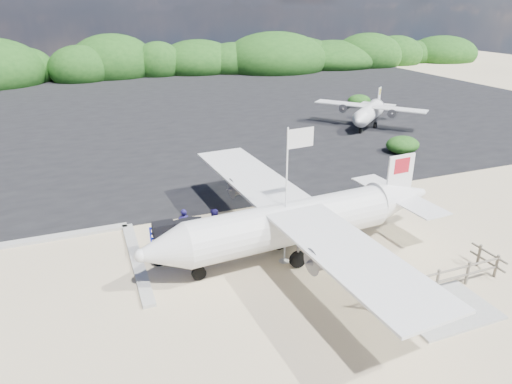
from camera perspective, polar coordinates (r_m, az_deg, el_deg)
ground at (r=20.19m, az=-1.25°, el=-8.32°), size 160.00×160.00×0.00m
asphalt_apron at (r=47.79m, az=-13.89°, el=9.53°), size 90.00×50.00×0.04m
lagoon at (r=20.84m, az=-27.16°, el=-10.07°), size 9.00×7.00×0.40m
walkway_pad at (r=18.53m, az=22.40°, el=-13.47°), size 3.50×2.50×0.10m
vegetation_band at (r=72.26m, az=-16.87°, el=13.56°), size 124.00×8.00×4.40m
fence at (r=19.40m, az=21.51°, el=-11.55°), size 6.40×2.00×1.10m
baggage_cart at (r=20.70m, az=-9.17°, el=-7.80°), size 3.05×1.96×1.44m
flagpole at (r=20.05m, az=3.56°, el=-8.60°), size 1.23×0.60×5.95m
signboard at (r=21.93m, az=10.89°, el=-6.07°), size 1.76×0.70×1.48m
crew_a at (r=21.52m, az=-8.96°, el=-4.08°), size 0.65×0.49×1.61m
crew_b at (r=20.83m, az=-5.29°, el=-4.48°), size 1.08×0.95×1.84m
aircraft_large at (r=47.74m, az=-1.22°, el=10.17°), size 17.71×17.71×5.01m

